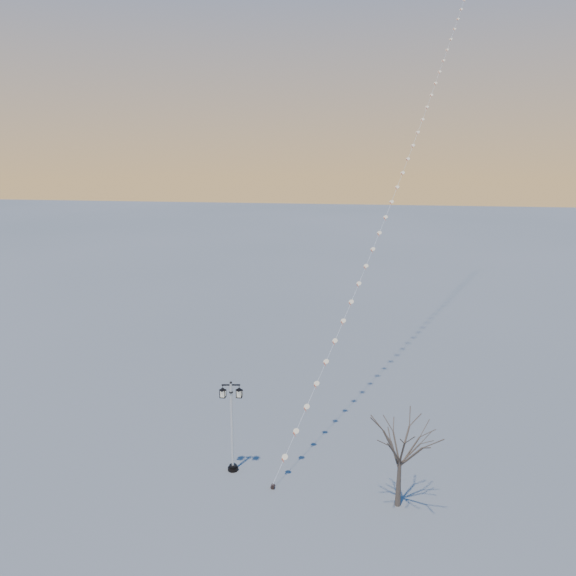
# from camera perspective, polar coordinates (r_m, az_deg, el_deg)

# --- Properties ---
(ground) EXTENTS (300.00, 300.00, 0.00)m
(ground) POSITION_cam_1_polar(r_m,az_deg,el_deg) (30.38, -2.41, -19.82)
(ground) COLOR slate
(ground) RESTS_ON ground
(street_lamp) EXTENTS (1.29, 0.57, 5.11)m
(street_lamp) POSITION_cam_1_polar(r_m,az_deg,el_deg) (30.92, -5.62, -13.16)
(street_lamp) COLOR black
(street_lamp) RESTS_ON ground
(bare_tree) EXTENTS (2.71, 2.71, 4.49)m
(bare_tree) POSITION_cam_1_polar(r_m,az_deg,el_deg) (28.42, 11.17, -15.30)
(bare_tree) COLOR #4D3F33
(bare_tree) RESTS_ON ground
(kite_train) EXTENTS (15.39, 46.20, 36.44)m
(kite_train) POSITION_cam_1_polar(r_m,az_deg,el_deg) (48.22, 12.23, 15.11)
(kite_train) COLOR black
(kite_train) RESTS_ON ground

